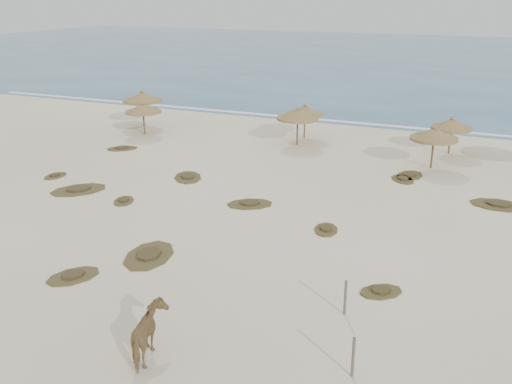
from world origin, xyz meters
TOP-DOWN VIEW (x-y plane):
  - ground at (0.00, 0.00)m, footprint 160.00×160.00m
  - ocean at (0.00, 75.00)m, footprint 200.00×100.00m
  - foam_line at (0.00, 26.00)m, footprint 70.00×0.60m
  - palapa_0 at (-12.00, 16.22)m, footprint 3.06×3.06m
  - palapa_1 at (-13.70, 18.67)m, footprint 3.78×3.78m
  - palapa_2 at (-1.04, 19.88)m, footprint 2.93×2.93m
  - palapa_3 at (-0.87, 17.85)m, footprint 3.50×3.50m
  - palapa_4 at (8.80, 19.69)m, footprint 2.77×2.77m
  - palapa_5 at (8.17, 15.93)m, footprint 3.11×3.11m
  - horse at (3.24, -6.26)m, footprint 1.42×2.00m
  - fence_post_near at (7.69, -1.79)m, footprint 0.11×0.11m
  - fence_post_far at (8.70, -4.78)m, footprint 0.10×0.10m
  - scrub_1 at (-8.24, 4.47)m, footprint 3.28×3.44m
  - scrub_2 at (-5.08, 4.02)m, footprint 1.48×1.75m
  - scrub_3 at (0.84, 6.11)m, footprint 2.70×2.43m
  - scrub_4 at (5.17, 4.54)m, footprint 1.34×1.76m
  - scrub_5 at (12.01, 10.79)m, footprint 2.73×1.82m
  - scrub_6 at (-11.11, 12.24)m, footprint 2.38×2.28m
  - scrub_7 at (7.27, 13.83)m, footprint 1.72×2.29m
  - scrub_8 at (-11.03, 5.86)m, footprint 0.99×1.50m
  - scrub_9 at (-0.49, -0.69)m, footprint 2.28×3.06m
  - scrub_10 at (7.04, 12.95)m, footprint 1.88×2.05m
  - scrub_11 at (-2.07, -3.25)m, footprint 2.09×2.34m
  - scrub_12 at (8.49, 0.07)m, footprint 1.86×1.81m
  - scrub_13 at (-4.04, 8.58)m, footprint 2.48×2.75m

SIDE VIEW (x-z plane):
  - ground at x=0.00m, z-range 0.00..0.00m
  - ocean at x=0.00m, z-range 0.00..0.01m
  - foam_line at x=0.00m, z-range 0.00..0.01m
  - scrub_5 at x=12.01m, z-range -0.03..0.13m
  - scrub_1 at x=-8.24m, z-range -0.03..0.13m
  - scrub_4 at x=5.17m, z-range -0.03..0.13m
  - scrub_6 at x=-11.11m, z-range -0.03..0.13m
  - scrub_8 at x=-11.03m, z-range -0.03..0.13m
  - scrub_12 at x=8.49m, z-range -0.03..0.13m
  - scrub_13 at x=-4.04m, z-range -0.03..0.13m
  - scrub_2 at x=-5.08m, z-range -0.03..0.13m
  - scrub_7 at x=7.27m, z-range -0.03..0.13m
  - scrub_9 at x=-0.49m, z-range -0.03..0.13m
  - scrub_10 at x=7.04m, z-range -0.03..0.13m
  - scrub_11 at x=-2.07m, z-range -0.03..0.13m
  - scrub_3 at x=0.84m, z-range -0.03..0.13m
  - fence_post_near at x=7.69m, z-range 0.00..1.21m
  - fence_post_far at x=8.70m, z-range 0.00..1.22m
  - horse at x=3.24m, z-range 0.00..1.55m
  - palapa_4 at x=8.80m, z-range 0.67..3.10m
  - palapa_0 at x=-12.00m, z-range 0.67..3.11m
  - palapa_2 at x=-1.04m, z-range 0.69..3.18m
  - palapa_5 at x=8.17m, z-range 0.72..3.32m
  - palapa_3 at x=-0.87m, z-range 0.73..3.37m
  - palapa_1 at x=-13.70m, z-range 0.78..3.60m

